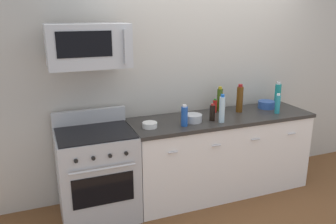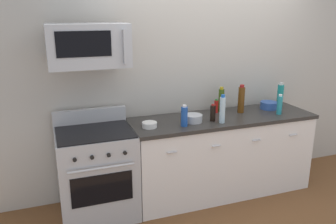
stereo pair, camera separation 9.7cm
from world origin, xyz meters
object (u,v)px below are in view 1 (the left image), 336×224
at_px(microwave, 88,46).
at_px(bottle_olive_oil, 220,100).
at_px(bowl_steel_prep, 193,118).
at_px(bottle_sparkling_teal, 278,95).
at_px(bowl_blue_mixing, 266,104).
at_px(bottle_hot_sauce_red, 215,106).
at_px(bottle_wine_amber, 240,99).
at_px(range_oven, 97,174).
at_px(bottle_soda_blue, 184,116).
at_px(bottle_dish_soap, 278,104).
at_px(bowl_white_ceramic, 150,125).
at_px(bottle_water_clear, 222,109).
at_px(bottle_soy_sauce_dark, 212,113).

xyz_separation_m(microwave, bottle_olive_oil, (1.50, 0.15, -0.69)).
bearing_deg(microwave, bowl_steel_prep, -5.77).
relative_size(bottle_olive_oil, bottle_sparkling_teal, 0.94).
bearing_deg(bowl_steel_prep, microwave, 174.23).
bearing_deg(bottle_olive_oil, microwave, -174.28).
relative_size(bottle_sparkling_teal, bowl_blue_mixing, 1.58).
bearing_deg(bottle_hot_sauce_red, bottle_wine_amber, -17.66).
relative_size(range_oven, bottle_olive_oil, 3.66).
relative_size(microwave, bottle_sparkling_teal, 2.38).
bearing_deg(bowl_steel_prep, bottle_hot_sauce_red, 30.10).
bearing_deg(range_oven, bottle_soda_blue, -9.95).
bearing_deg(bottle_dish_soap, microwave, 175.15).
relative_size(bottle_sparkling_teal, bowl_white_ceramic, 2.05).
bearing_deg(bottle_wine_amber, bottle_soda_blue, -163.79).
xyz_separation_m(bottle_dish_soap, bowl_white_ceramic, (-1.53, 0.06, -0.08)).
xyz_separation_m(bottle_sparkling_teal, bowl_blue_mixing, (-0.16, 0.00, -0.10)).
height_order(bottle_dish_soap, bowl_blue_mixing, bottle_dish_soap).
bearing_deg(range_oven, bottle_sparkling_teal, 2.42).
bearing_deg(bottle_dish_soap, bowl_blue_mixing, 85.26).
bearing_deg(bottle_wine_amber, bowl_white_ceramic, -172.52).
height_order(bottle_hot_sauce_red, bottle_soda_blue, bottle_soda_blue).
relative_size(bottle_dish_soap, bottle_water_clear, 0.76).
relative_size(bowl_blue_mixing, bowl_white_ceramic, 1.30).
xyz_separation_m(range_oven, microwave, (0.00, 0.04, 1.28)).
height_order(range_oven, bottle_water_clear, bottle_water_clear).
height_order(bottle_soda_blue, bowl_white_ceramic, bottle_soda_blue).
distance_m(microwave, bowl_blue_mixing, 2.24).
bearing_deg(bottle_soy_sauce_dark, bottle_dish_soap, -2.07).
xyz_separation_m(microwave, bottle_sparkling_teal, (2.25, 0.05, -0.68)).
bearing_deg(bottle_olive_oil, bowl_white_ceramic, -164.29).
bearing_deg(bowl_blue_mixing, bottle_hot_sauce_red, 174.21).
bearing_deg(bottle_sparkling_teal, range_oven, -177.58).
relative_size(bottle_olive_oil, bowl_blue_mixing, 1.48).
xyz_separation_m(bottle_wine_amber, bottle_soy_sauce_dark, (-0.45, -0.18, -0.07)).
relative_size(microwave, bottle_olive_oil, 2.55).
bearing_deg(bottle_sparkling_teal, bottle_olive_oil, 172.38).
height_order(range_oven, bottle_olive_oil, bottle_olive_oil).
bearing_deg(bottle_sparkling_teal, bottle_hot_sauce_red, 175.15).
bearing_deg(bottle_water_clear, bottle_dish_soap, 4.34).
distance_m(bottle_dish_soap, bottle_wine_amber, 0.43).
bearing_deg(bottle_hot_sauce_red, bottle_sparkling_teal, -4.85).
bearing_deg(bottle_dish_soap, bottle_wine_amber, 151.00).
height_order(bottle_dish_soap, bottle_soy_sauce_dark, bottle_dish_soap).
height_order(bottle_dish_soap, bowl_white_ceramic, bottle_dish_soap).
height_order(microwave, bottle_sparkling_teal, microwave).
bearing_deg(bottle_wine_amber, bottle_olive_oil, 149.16).
distance_m(bottle_sparkling_teal, bowl_white_ceramic, 1.72).
xyz_separation_m(bottle_hot_sauce_red, bottle_wine_amber, (0.28, -0.09, 0.08)).
height_order(microwave, bowl_blue_mixing, microwave).
bearing_deg(bottle_soda_blue, bowl_steel_prep, 34.20).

